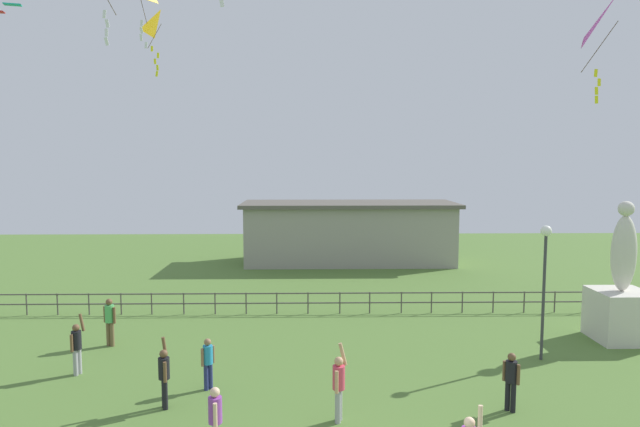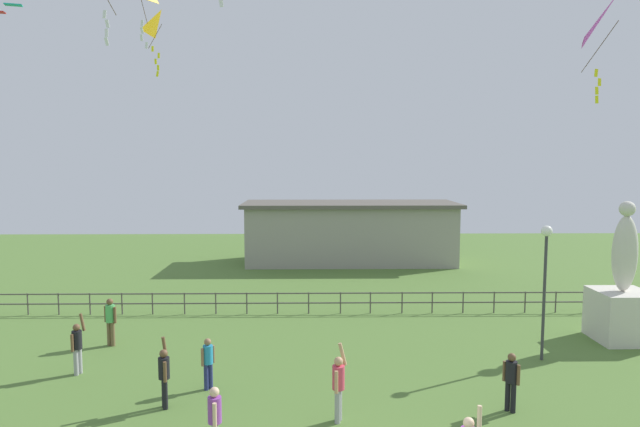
{
  "view_description": "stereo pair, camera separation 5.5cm",
  "coord_description": "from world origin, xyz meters",
  "px_view_note": "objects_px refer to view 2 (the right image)",
  "views": [
    {
      "loc": [
        -1.56,
        -9.28,
        6.71
      ],
      "look_at": [
        -1.27,
        6.07,
        5.2
      ],
      "focal_mm": 30.44,
      "sensor_mm": 36.0,
      "label": 1
    },
    {
      "loc": [
        -1.5,
        -9.28,
        6.71
      ],
      "look_at": [
        -1.27,
        6.07,
        5.2
      ],
      "focal_mm": 30.44,
      "sensor_mm": 36.0,
      "label": 2
    }
  ],
  "objects_px": {
    "person_4": "(511,378)",
    "kite_2": "(618,23)",
    "person_3": "(164,374)",
    "kite_0": "(162,26)",
    "person_0": "(339,384)",
    "person_7": "(215,418)",
    "person_2": "(208,360)",
    "lamppost": "(545,263)",
    "person_1": "(110,319)",
    "statue_monument": "(622,301)",
    "person_5": "(77,345)"
  },
  "relations": [
    {
      "from": "person_7",
      "to": "kite_0",
      "type": "height_order",
      "value": "kite_0"
    },
    {
      "from": "person_0",
      "to": "person_3",
      "type": "height_order",
      "value": "person_0"
    },
    {
      "from": "lamppost",
      "to": "person_1",
      "type": "relative_size",
      "value": 2.62
    },
    {
      "from": "kite_0",
      "to": "kite_2",
      "type": "bearing_deg",
      "value": -26.26
    },
    {
      "from": "lamppost",
      "to": "person_1",
      "type": "bearing_deg",
      "value": 173.79
    },
    {
      "from": "person_4",
      "to": "statue_monument",
      "type": "bearing_deg",
      "value": 42.4
    },
    {
      "from": "person_2",
      "to": "person_4",
      "type": "xyz_separation_m",
      "value": [
        8.36,
        -1.55,
        0.04
      ]
    },
    {
      "from": "statue_monument",
      "to": "person_0",
      "type": "relative_size",
      "value": 2.59
    },
    {
      "from": "person_3",
      "to": "kite_0",
      "type": "height_order",
      "value": "kite_0"
    },
    {
      "from": "lamppost",
      "to": "person_1",
      "type": "distance_m",
      "value": 15.33
    },
    {
      "from": "statue_monument",
      "to": "person_7",
      "type": "distance_m",
      "value": 15.83
    },
    {
      "from": "lamppost",
      "to": "person_0",
      "type": "xyz_separation_m",
      "value": [
        -7.08,
        -4.24,
        -2.3
      ]
    },
    {
      "from": "person_2",
      "to": "person_7",
      "type": "height_order",
      "value": "person_7"
    },
    {
      "from": "person_0",
      "to": "person_7",
      "type": "height_order",
      "value": "person_0"
    },
    {
      "from": "person_2",
      "to": "person_7",
      "type": "xyz_separation_m",
      "value": [
        0.86,
        -3.73,
        0.08
      ]
    },
    {
      "from": "kite_2",
      "to": "person_2",
      "type": "bearing_deg",
      "value": 171.2
    },
    {
      "from": "person_4",
      "to": "kite_0",
      "type": "xyz_separation_m",
      "value": [
        -10.73,
        6.33,
        10.61
      ]
    },
    {
      "from": "person_7",
      "to": "kite_0",
      "type": "distance_m",
      "value": 13.96
    },
    {
      "from": "statue_monument",
      "to": "person_7",
      "type": "bearing_deg",
      "value": -150.18
    },
    {
      "from": "person_3",
      "to": "kite_0",
      "type": "bearing_deg",
      "value": 103.33
    },
    {
      "from": "person_3",
      "to": "person_5",
      "type": "distance_m",
      "value": 4.12
    },
    {
      "from": "person_2",
      "to": "kite_2",
      "type": "distance_m",
      "value": 14.21
    },
    {
      "from": "kite_0",
      "to": "kite_2",
      "type": "distance_m",
      "value": 14.62
    },
    {
      "from": "statue_monument",
      "to": "person_1",
      "type": "relative_size",
      "value": 3.0
    },
    {
      "from": "lamppost",
      "to": "kite_2",
      "type": "height_order",
      "value": "kite_2"
    },
    {
      "from": "person_4",
      "to": "person_3",
      "type": "bearing_deg",
      "value": 177.82
    },
    {
      "from": "person_0",
      "to": "kite_0",
      "type": "height_order",
      "value": "kite_0"
    },
    {
      "from": "person_4",
      "to": "kite_2",
      "type": "height_order",
      "value": "kite_2"
    },
    {
      "from": "person_4",
      "to": "kite_2",
      "type": "distance_m",
      "value": 9.48
    },
    {
      "from": "person_2",
      "to": "person_4",
      "type": "height_order",
      "value": "person_4"
    },
    {
      "from": "lamppost",
      "to": "person_3",
      "type": "xyz_separation_m",
      "value": [
        -11.76,
        -3.39,
        -2.35
      ]
    },
    {
      "from": "person_5",
      "to": "person_7",
      "type": "xyz_separation_m",
      "value": [
        5.18,
        -4.92,
        0.0
      ]
    },
    {
      "from": "kite_2",
      "to": "person_0",
      "type": "bearing_deg",
      "value": -176.79
    },
    {
      "from": "person_2",
      "to": "kite_2",
      "type": "bearing_deg",
      "value": -8.8
    },
    {
      "from": "person_4",
      "to": "kite_0",
      "type": "bearing_deg",
      "value": 149.45
    },
    {
      "from": "person_0",
      "to": "person_3",
      "type": "relative_size",
      "value": 1.05
    },
    {
      "from": "person_3",
      "to": "person_5",
      "type": "height_order",
      "value": "person_3"
    },
    {
      "from": "kite_0",
      "to": "kite_2",
      "type": "xyz_separation_m",
      "value": [
        13.04,
        -6.44,
        -1.42
      ]
    },
    {
      "from": "lamppost",
      "to": "person_5",
      "type": "distance_m",
      "value": 15.34
    },
    {
      "from": "person_7",
      "to": "kite_2",
      "type": "height_order",
      "value": "kite_2"
    },
    {
      "from": "lamppost",
      "to": "kite_0",
      "type": "xyz_separation_m",
      "value": [
        -13.18,
        2.59,
        8.23
      ]
    },
    {
      "from": "person_3",
      "to": "person_7",
      "type": "bearing_deg",
      "value": -54.38
    },
    {
      "from": "person_1",
      "to": "kite_2",
      "type": "distance_m",
      "value": 18.34
    },
    {
      "from": "statue_monument",
      "to": "person_2",
      "type": "relative_size",
      "value": 3.41
    },
    {
      "from": "lamppost",
      "to": "person_3",
      "type": "height_order",
      "value": "lamppost"
    },
    {
      "from": "statue_monument",
      "to": "person_3",
      "type": "xyz_separation_m",
      "value": [
        -15.55,
        -5.33,
        -0.54
      ]
    },
    {
      "from": "lamppost",
      "to": "kite_2",
      "type": "xyz_separation_m",
      "value": [
        -0.13,
        -3.85,
        6.81
      ]
    },
    {
      "from": "statue_monument",
      "to": "person_1",
      "type": "height_order",
      "value": "statue_monument"
    },
    {
      "from": "person_3",
      "to": "person_4",
      "type": "bearing_deg",
      "value": -2.18
    },
    {
      "from": "lamppost",
      "to": "person_2",
      "type": "distance_m",
      "value": 11.29
    }
  ]
}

